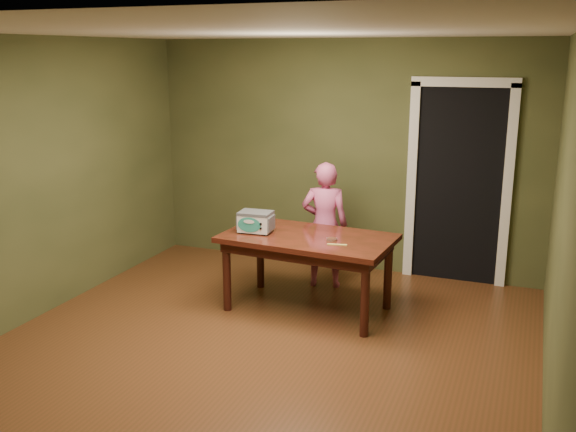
# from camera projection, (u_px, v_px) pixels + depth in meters

# --- Properties ---
(floor) EXTENTS (5.00, 5.00, 0.00)m
(floor) POSITION_uv_depth(u_px,v_px,m) (254.00, 355.00, 5.34)
(floor) COLOR brown
(floor) RESTS_ON ground
(room_shell) EXTENTS (4.52, 5.02, 2.61)m
(room_shell) POSITION_uv_depth(u_px,v_px,m) (251.00, 152.00, 4.92)
(room_shell) COLOR brown
(room_shell) RESTS_ON ground
(doorway) EXTENTS (1.10, 0.66, 2.25)m
(doorway) POSITION_uv_depth(u_px,v_px,m) (462.00, 181.00, 7.13)
(doorway) COLOR black
(doorway) RESTS_ON ground
(dining_table) EXTENTS (1.66, 1.01, 0.75)m
(dining_table) POSITION_uv_depth(u_px,v_px,m) (308.00, 246.00, 6.14)
(dining_table) COLOR black
(dining_table) RESTS_ON floor
(toy_oven) EXTENTS (0.35, 0.25, 0.21)m
(toy_oven) POSITION_uv_depth(u_px,v_px,m) (256.00, 221.00, 6.20)
(toy_oven) COLOR #4C4F54
(toy_oven) RESTS_ON dining_table
(baking_pan) EXTENTS (0.10, 0.10, 0.02)m
(baking_pan) POSITION_uv_depth(u_px,v_px,m) (332.00, 239.00, 5.96)
(baking_pan) COLOR silver
(baking_pan) RESTS_ON dining_table
(spatula) EXTENTS (0.18, 0.06, 0.01)m
(spatula) POSITION_uv_depth(u_px,v_px,m) (337.00, 245.00, 5.82)
(spatula) COLOR #DFD561
(spatula) RESTS_ON dining_table
(child) EXTENTS (0.55, 0.43, 1.35)m
(child) POSITION_uv_depth(u_px,v_px,m) (325.00, 225.00, 6.78)
(child) COLOR #CB5386
(child) RESTS_ON floor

